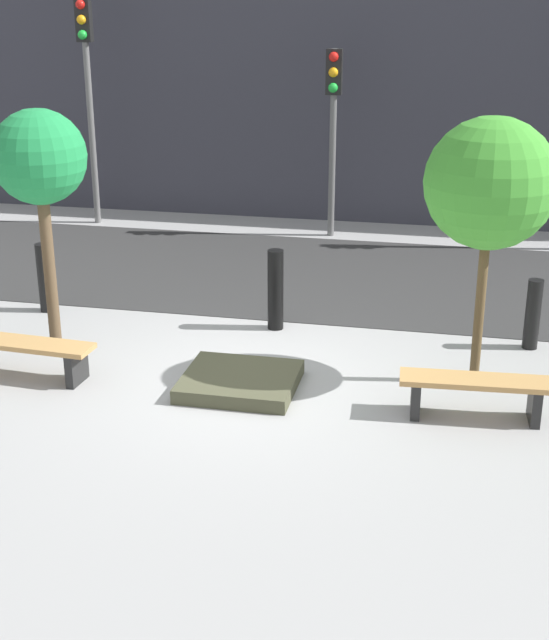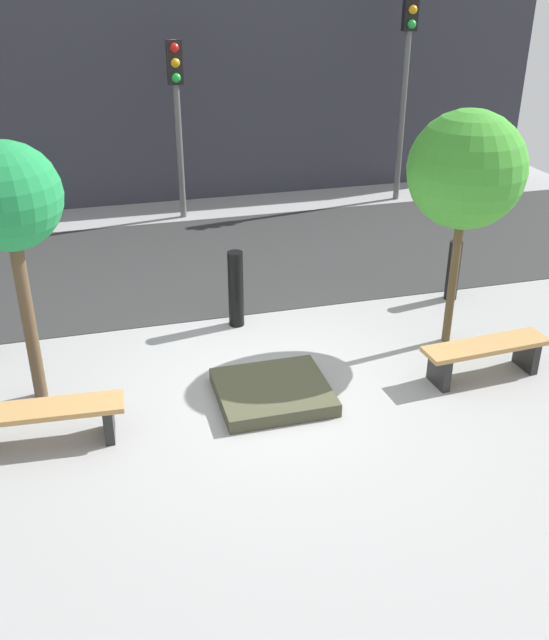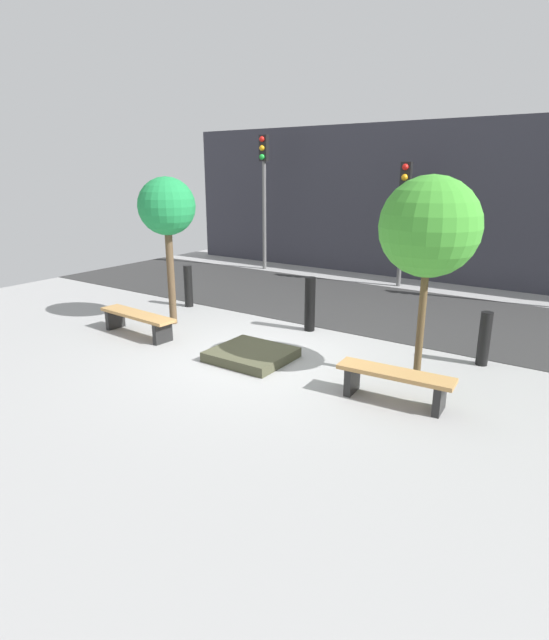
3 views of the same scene
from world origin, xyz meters
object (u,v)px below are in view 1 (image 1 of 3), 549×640
(planter_bed, at_px, (240,381))
(tree_behind_left_bench, at_px, (39,160))
(tree_behind_right_bench, at_px, (490,184))
(traffic_light_mid_west, at_px, (333,109))
(bench_right, at_px, (475,390))
(bollard_far_left, at_px, (45,278))
(traffic_light_west, at_px, (87,72))
(bench_left, at_px, (19,350))
(bollard_left, at_px, (276,290))
(bollard_center, at_px, (533,314))

(planter_bed, distance_m, tree_behind_left_bench, 3.59)
(tree_behind_right_bench, distance_m, traffic_light_mid_west, 6.66)
(bench_right, xyz_separation_m, planter_bed, (-2.63, 0.20, -0.24))
(bollard_far_left, bearing_deg, traffic_light_west, 104.65)
(bench_right, height_order, tree_behind_right_bench, tree_behind_right_bench)
(tree_behind_left_bench, bearing_deg, traffic_light_mid_west, 66.71)
(bench_right, height_order, traffic_light_mid_west, traffic_light_mid_west)
(bench_left, distance_m, tree_behind_left_bench, 2.28)
(bollard_far_left, height_order, bollard_left, bollard_left)
(bench_right, distance_m, bollard_center, 2.28)
(bench_left, xyz_separation_m, bollard_center, (5.96, 2.17, 0.13))
(bench_right, relative_size, traffic_light_mid_west, 0.49)
(bench_right, bearing_deg, traffic_light_west, 132.01)
(bench_right, relative_size, planter_bed, 1.26)
(bollard_left, bearing_deg, tree_behind_right_bench, -24.58)
(tree_behind_left_bench, xyz_separation_m, tree_behind_right_bench, (5.27, -0.00, -0.06))
(traffic_light_west, bearing_deg, traffic_light_mid_west, -0.02)
(bollard_left, relative_size, traffic_light_mid_west, 0.33)
(tree_behind_right_bench, xyz_separation_m, traffic_light_mid_west, (-2.63, 6.12, -0.02))
(planter_bed, relative_size, bollard_left, 1.18)
(bollard_left, bearing_deg, planter_bed, -90.00)
(traffic_light_west, height_order, traffic_light_mid_west, traffic_light_west)
(planter_bed, bearing_deg, bench_right, -4.34)
(traffic_light_west, bearing_deg, bench_right, -44.33)
(traffic_light_mid_west, bearing_deg, bollard_far_left, -124.12)
(planter_bed, relative_size, tree_behind_left_bench, 0.43)
(bench_left, xyz_separation_m, bollard_far_left, (-0.70, 2.17, 0.17))
(planter_bed, distance_m, traffic_light_mid_west, 7.23)
(tree_behind_right_bench, xyz_separation_m, bollard_far_left, (-5.96, 1.20, -1.84))
(bench_right, distance_m, bollard_far_left, 6.35)
(tree_behind_left_bench, height_order, tree_behind_right_bench, tree_behind_right_bench)
(bollard_left, bearing_deg, traffic_light_west, 133.19)
(bench_left, xyz_separation_m, tree_behind_left_bench, (0.00, 0.96, 2.07))
(bench_right, xyz_separation_m, tree_behind_right_bench, (-0.00, 0.96, 2.01))
(bench_left, relative_size, tree_behind_left_bench, 0.62)
(bench_right, relative_size, traffic_light_west, 0.39)
(bollard_far_left, relative_size, traffic_light_west, 0.24)
(bench_right, bearing_deg, bollard_center, 68.52)
(tree_behind_left_bench, bearing_deg, bench_left, -90.00)
(bollard_left, xyz_separation_m, traffic_light_west, (-4.61, 4.92, 2.31))
(planter_bed, bearing_deg, traffic_light_mid_west, 90.00)
(bench_left, height_order, bollard_left, bollard_left)
(tree_behind_right_bench, bearing_deg, bollard_center, 60.00)
(tree_behind_left_bench, bearing_deg, bollard_left, 24.58)
(planter_bed, xyz_separation_m, tree_behind_left_bench, (-2.63, 0.76, 2.31))
(bollard_far_left, distance_m, traffic_light_west, 5.60)
(traffic_light_mid_west, bearing_deg, traffic_light_west, 179.98)
(planter_bed, bearing_deg, traffic_light_west, 123.85)
(tree_behind_right_bench, bearing_deg, bench_left, -169.67)
(bollard_far_left, bearing_deg, bollard_center, 0.00)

